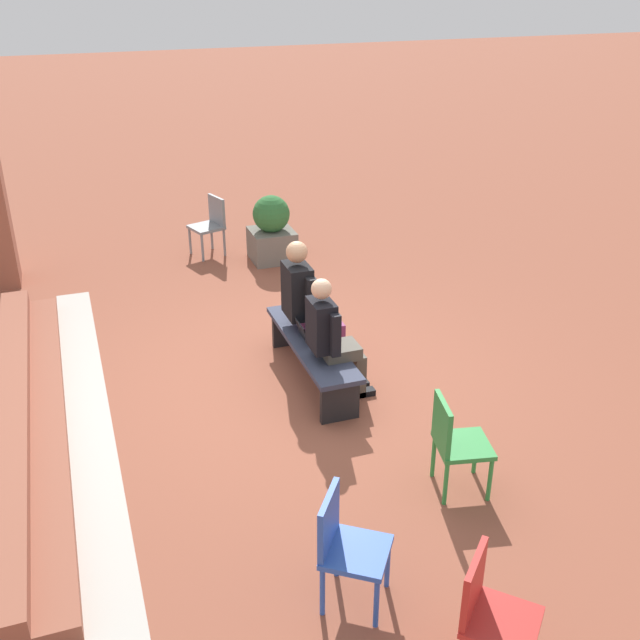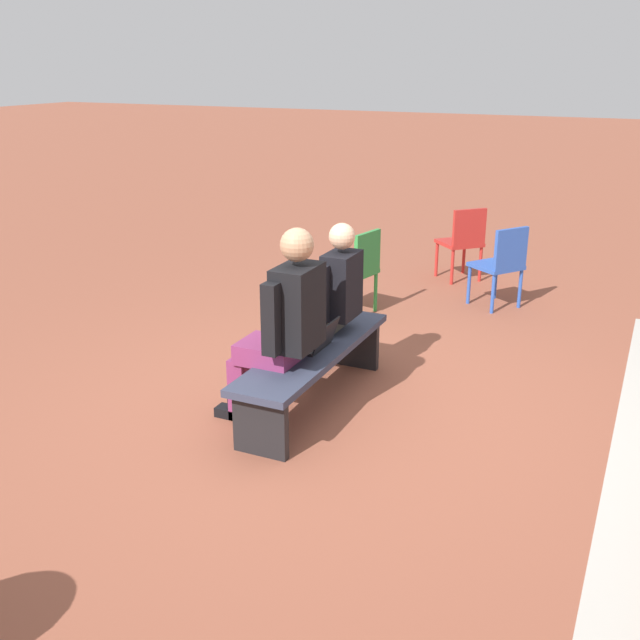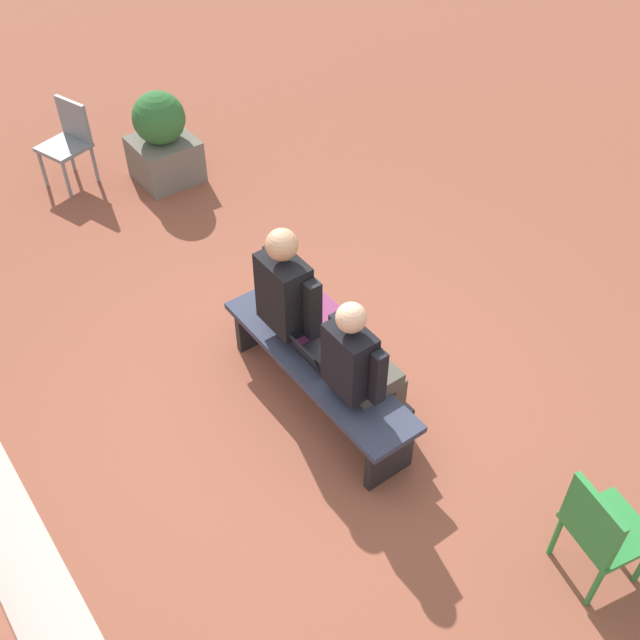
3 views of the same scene
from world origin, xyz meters
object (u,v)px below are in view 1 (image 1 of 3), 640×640
(plastic_chair_near_bench_right, at_px, (211,222))
(person_student, at_px, (331,335))
(plastic_chair_mid_courtyard, at_px, (490,610))
(plastic_chair_foreground, at_px, (345,543))
(plastic_chair_far_right, at_px, (454,440))
(laptop, at_px, (310,335))
(person_adult, at_px, (308,300))
(planter, at_px, (272,230))
(bench, at_px, (312,349))

(plastic_chair_near_bench_right, bearing_deg, person_student, -176.23)
(plastic_chair_mid_courtyard, relative_size, plastic_chair_foreground, 1.00)
(plastic_chair_near_bench_right, distance_m, plastic_chair_far_right, 5.96)
(person_student, distance_m, plastic_chair_near_bench_right, 4.28)
(plastic_chair_near_bench_right, bearing_deg, laptop, -176.95)
(plastic_chair_mid_courtyard, bearing_deg, person_adult, -2.91)
(person_student, bearing_deg, plastic_chair_far_right, -165.14)
(plastic_chair_foreground, bearing_deg, planter, -11.65)
(bench, height_order, person_student, person_student)
(person_adult, distance_m, planter, 3.08)
(person_student, xyz_separation_m, plastic_chair_near_bench_right, (4.27, 0.28, -0.21))
(person_student, relative_size, planter, 1.36)
(bench, bearing_deg, plastic_chair_near_bench_right, 3.22)
(plastic_chair_far_right, height_order, planter, planter)
(plastic_chair_mid_courtyard, distance_m, planter, 7.03)
(bench, distance_m, laptop, 0.15)
(planter, bearing_deg, person_adult, 171.10)
(person_adult, relative_size, plastic_chair_foreground, 1.65)
(laptop, bearing_deg, plastic_chair_foreground, 165.77)
(person_adult, xyz_separation_m, plastic_chair_foreground, (-3.17, 0.80, -0.25))
(person_student, relative_size, plastic_chair_near_bench_right, 1.52)
(person_student, relative_size, laptop, 3.99)
(person_adult, height_order, planter, person_adult)
(person_student, distance_m, laptop, 0.46)
(plastic_chair_near_bench_right, bearing_deg, bench, -176.78)
(person_student, distance_m, plastic_chair_far_right, 1.72)
(person_student, xyz_separation_m, plastic_chair_foreground, (-2.43, 0.80, -0.21))
(person_student, height_order, person_adult, person_adult)
(person_student, bearing_deg, plastic_chair_near_bench_right, 3.77)
(person_adult, xyz_separation_m, plastic_chair_mid_courtyard, (-3.97, 0.20, -0.25))
(laptop, height_order, planter, planter)
(laptop, bearing_deg, bench, -142.29)
(bench, bearing_deg, laptop, 37.71)
(person_adult, bearing_deg, person_student, 179.49)
(plastic_chair_foreground, bearing_deg, plastic_chair_far_right, -57.40)
(person_adult, relative_size, plastic_chair_far_right, 1.65)
(laptop, xyz_separation_m, plastic_chair_near_bench_right, (3.86, 0.21, -0.02))
(bench, bearing_deg, plastic_chair_mid_courtyard, 177.93)
(person_adult, height_order, plastic_chair_foreground, person_adult)
(plastic_chair_far_right, bearing_deg, planter, -0.47)
(person_adult, xyz_separation_m, plastic_chair_near_bench_right, (3.54, 0.29, -0.25))
(person_student, bearing_deg, person_adult, -0.51)
(person_student, bearing_deg, plastic_chair_foreground, 161.88)
(plastic_chair_mid_courtyard, relative_size, plastic_chair_far_right, 1.00)
(plastic_chair_far_right, relative_size, plastic_chair_foreground, 1.00)
(plastic_chair_near_bench_right, relative_size, plastic_chair_foreground, 1.00)
(person_student, height_order, planter, person_student)
(person_student, distance_m, person_adult, 0.73)
(laptop, bearing_deg, plastic_chair_far_right, -166.00)
(laptop, bearing_deg, plastic_chair_mid_courtyard, 178.12)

